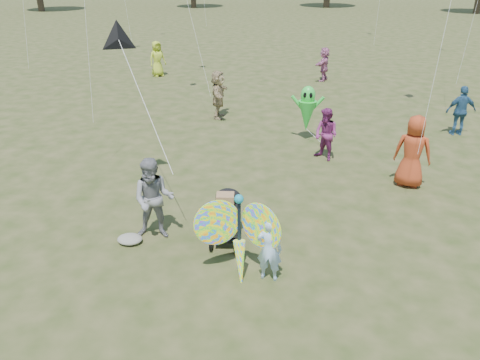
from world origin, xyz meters
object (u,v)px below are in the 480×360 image
(crowd_e, at_px, (326,135))
(crowd_j, at_px, (324,64))
(adult_man, at_px, (154,199))
(alien_kite, at_px, (307,111))
(crowd_d, at_px, (218,94))
(butterfly_kite, at_px, (239,237))
(crowd_c, at_px, (461,111))
(jogging_stroller, at_px, (226,214))
(crowd_a, at_px, (413,152))
(child_girl, at_px, (269,249))
(crowd_g, at_px, (157,59))

(crowd_e, relative_size, crowd_j, 0.96)
(adult_man, bearing_deg, alien_kite, 56.63)
(crowd_d, distance_m, butterfly_kite, 9.45)
(crowd_d, xyz_separation_m, crowd_j, (3.73, 6.47, -0.08))
(crowd_j, bearing_deg, crowd_e, 17.23)
(adult_man, height_order, crowd_c, adult_man)
(butterfly_kite, distance_m, alien_kite, 7.32)
(crowd_e, xyz_separation_m, crowd_j, (-0.02, 9.86, 0.03))
(crowd_d, height_order, jogging_stroller, crowd_d)
(crowd_e, height_order, butterfly_kite, butterfly_kite)
(crowd_a, bearing_deg, jogging_stroller, 55.45)
(child_girl, relative_size, crowd_a, 0.67)
(crowd_d, bearing_deg, jogging_stroller, -171.68)
(adult_man, relative_size, crowd_g, 1.02)
(butterfly_kite, bearing_deg, alien_kite, 82.65)
(adult_man, height_order, crowd_j, adult_man)
(crowd_g, bearing_deg, crowd_j, -42.72)
(butterfly_kite, relative_size, alien_kite, 1.04)
(crowd_j, bearing_deg, crowd_g, -70.74)
(butterfly_kite, bearing_deg, adult_man, 151.07)
(crowd_d, relative_size, butterfly_kite, 0.94)
(crowd_e, bearing_deg, butterfly_kite, -63.49)
(adult_man, relative_size, jogging_stroller, 1.57)
(child_girl, bearing_deg, crowd_e, -94.14)
(adult_man, distance_m, crowd_j, 14.99)
(crowd_c, xyz_separation_m, crowd_g, (-12.31, 6.75, 0.04))
(crowd_c, distance_m, butterfly_kite, 10.36)
(crowd_a, xyz_separation_m, crowd_d, (-5.83, 4.79, -0.06))
(crowd_d, height_order, crowd_g, crowd_d)
(child_girl, relative_size, butterfly_kite, 0.67)
(crowd_g, distance_m, alien_kite, 11.00)
(crowd_e, height_order, jogging_stroller, crowd_e)
(jogging_stroller, relative_size, alien_kite, 0.63)
(child_girl, height_order, butterfly_kite, butterfly_kite)
(crowd_e, bearing_deg, crowd_c, 74.53)
(adult_man, distance_m, crowd_g, 15.04)
(crowd_j, distance_m, alien_kite, 8.41)
(crowd_c, bearing_deg, crowd_d, -14.37)
(crowd_g, xyz_separation_m, butterfly_kite, (6.52, -15.35, -0.02))
(crowd_c, distance_m, alien_kite, 5.04)
(crowd_j, xyz_separation_m, alien_kite, (-0.56, -8.39, 0.20))
(crowd_c, xyz_separation_m, butterfly_kite, (-5.79, -8.59, 0.02))
(crowd_c, bearing_deg, butterfly_kite, 45.81)
(child_girl, height_order, crowd_e, crowd_e)
(crowd_c, xyz_separation_m, crowd_d, (-8.03, 0.58, 0.05))
(crowd_e, distance_m, alien_kite, 1.60)
(jogging_stroller, bearing_deg, alien_kite, 69.90)
(crowd_e, xyz_separation_m, jogging_stroller, (-1.96, -4.66, -0.13))
(crowd_d, bearing_deg, alien_kite, -125.37)
(adult_man, relative_size, crowd_a, 0.94)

